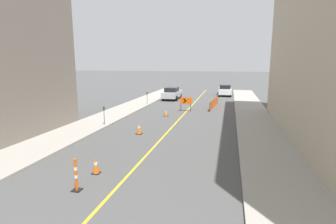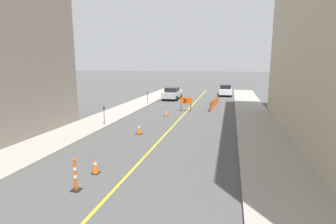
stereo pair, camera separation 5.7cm
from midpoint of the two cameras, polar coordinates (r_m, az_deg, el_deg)
name	(u,v)px [view 1 (the left image)]	position (r m, az deg, el deg)	size (l,w,h in m)	color
lane_stripe	(184,114)	(24.48, 3.40, -0.47)	(0.12, 45.83, 0.01)	gold
sidewalk_left	(122,111)	(26.23, -10.11, 0.27)	(3.08, 45.83, 0.13)	#9E998E
sidewalk_right	(254,117)	(24.21, 18.06, -0.96)	(3.08, 45.83, 0.13)	#9E998E
traffic_cone_second	(96,166)	(11.94, -15.57, -11.24)	(0.33, 0.33, 0.69)	black
traffic_cone_third	(139,129)	(17.72, -6.43, -3.66)	(0.41, 0.41, 0.72)	black
traffic_cone_fourth	(166,113)	(23.61, -0.53, -0.23)	(0.41, 0.41, 0.53)	black
delineator_post_front	(76,176)	(10.59, -19.53, -13.09)	(0.34, 0.34, 1.28)	black
arrow_barricade_primary	(186,101)	(25.80, 3.83, 2.34)	(1.14, 0.14, 1.38)	#EF560C
safety_mesh_fence	(214,103)	(28.87, 9.99, 2.04)	(0.55, 6.20, 0.95)	#EF560C
parked_car_curb_near	(172,93)	(34.32, 0.83, 4.09)	(1.95, 4.36, 1.59)	#B7B7BC
parked_car_curb_mid	(225,90)	(39.25, 12.24, 4.68)	(1.95, 4.36, 1.59)	silver
parking_meter_near_curb	(104,112)	(20.18, -13.84, 0.07)	(0.12, 0.11, 1.40)	#4C4C51
parking_meter_far_curb	(147,95)	(29.89, -4.62, 3.63)	(0.12, 0.11, 1.35)	#4C4C51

